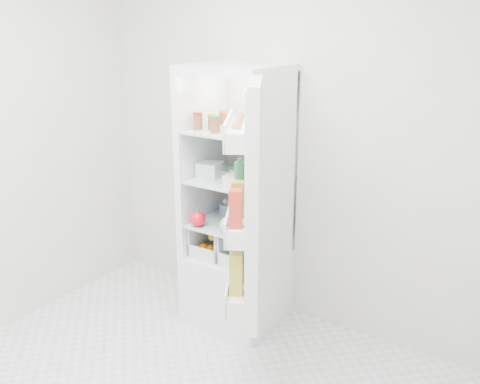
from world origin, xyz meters
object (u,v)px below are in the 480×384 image
Objects in this scene: refrigerator at (240,230)px; red_cabbage at (240,214)px; mushroom_bowl at (231,208)px; fridge_door at (249,208)px.

refrigerator is 10.40× the size of red_cabbage.
refrigerator is 10.67× the size of mushroom_bowl.
fridge_door reaches higher than red_cabbage.
mushroom_bowl is at bearing 156.30° from refrigerator.
red_cabbage is 1.03× the size of mushroom_bowl.
mushroom_bowl is (-0.19, 0.16, -0.05)m from red_cabbage.
mushroom_bowl is at bearing 11.23° from fridge_door.
red_cabbage is at bearing -41.63° from mushroom_bowl.
refrigerator is 1.38× the size of fridge_door.
fridge_door is at bearing -53.07° from refrigerator.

